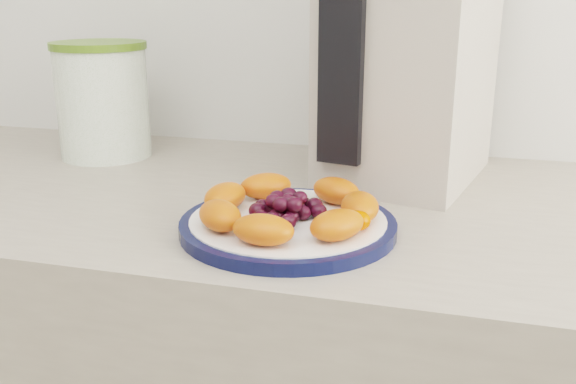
# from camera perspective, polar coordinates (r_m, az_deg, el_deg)

# --- Properties ---
(plate_rim) EXTENTS (0.26, 0.26, 0.01)m
(plate_rim) POSITION_cam_1_polar(r_m,az_deg,el_deg) (0.77, 0.00, -3.03)
(plate_rim) COLOR #0B1238
(plate_rim) RESTS_ON counter
(plate_face) EXTENTS (0.23, 0.23, 0.02)m
(plate_face) POSITION_cam_1_polar(r_m,az_deg,el_deg) (0.77, 0.00, -2.96)
(plate_face) COLOR white
(plate_face) RESTS_ON counter
(canister) EXTENTS (0.18, 0.18, 0.18)m
(canister) POSITION_cam_1_polar(r_m,az_deg,el_deg) (1.15, -16.11, 7.55)
(canister) COLOR #436E25
(canister) RESTS_ON counter
(canister_lid) EXTENTS (0.18, 0.18, 0.01)m
(canister_lid) POSITION_cam_1_polar(r_m,az_deg,el_deg) (1.14, -16.53, 12.39)
(canister_lid) COLOR #567825
(canister_lid) RESTS_ON canister
(appliance_body) EXTENTS (0.25, 0.31, 0.35)m
(appliance_body) POSITION_cam_1_polar(r_m,az_deg,el_deg) (0.98, 10.88, 11.24)
(appliance_body) COLOR #BBAFA0
(appliance_body) RESTS_ON counter
(appliance_panel) EXTENTS (0.06, 0.03, 0.26)m
(appliance_panel) POSITION_cam_1_polar(r_m,az_deg,el_deg) (0.86, 4.79, 10.99)
(appliance_panel) COLOR black
(appliance_panel) RESTS_ON appliance_body
(fruit_plate) EXTENTS (0.22, 0.22, 0.03)m
(fruit_plate) POSITION_cam_1_polar(r_m,az_deg,el_deg) (0.75, 0.14, -1.35)
(fruit_plate) COLOR #D34211
(fruit_plate) RESTS_ON plate_face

